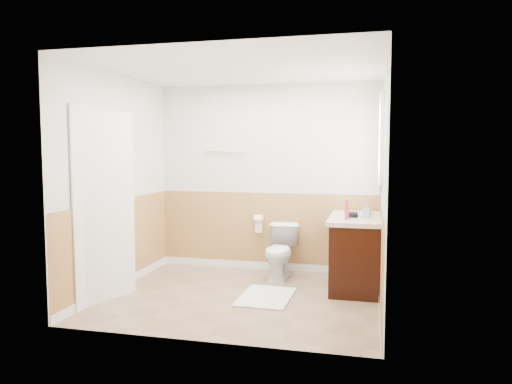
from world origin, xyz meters
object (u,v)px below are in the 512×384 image
(toilet, at_px, (280,252))
(bath_mat, at_px, (266,297))
(soap_dispenser, at_px, (367,210))
(vanity_cabinet, at_px, (356,254))
(lotion_bottle, at_px, (347,210))

(toilet, relative_size, bath_mat, 0.85)
(soap_dispenser, bearing_deg, vanity_cabinet, 151.53)
(toilet, relative_size, lotion_bottle, 3.08)
(bath_mat, xyz_separation_m, vanity_cabinet, (0.95, 0.65, 0.39))
(toilet, distance_m, bath_mat, 0.91)
(toilet, relative_size, vanity_cabinet, 0.62)
(bath_mat, bearing_deg, lotion_bottle, 22.40)
(vanity_cabinet, xyz_separation_m, lotion_bottle, (-0.10, -0.31, 0.56))
(bath_mat, bearing_deg, vanity_cabinet, 34.67)
(bath_mat, height_order, lotion_bottle, lotion_bottle)
(bath_mat, bearing_deg, soap_dispenser, 28.93)
(bath_mat, height_order, vanity_cabinet, vanity_cabinet)
(toilet, distance_m, lotion_bottle, 1.16)
(vanity_cabinet, relative_size, soap_dispenser, 6.40)
(lotion_bottle, bearing_deg, bath_mat, -157.60)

